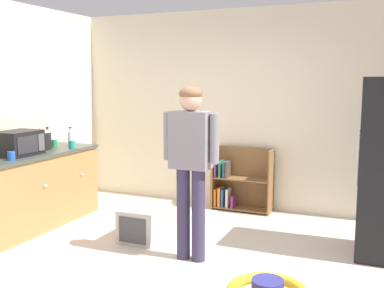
{
  "coord_description": "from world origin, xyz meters",
  "views": [
    {
      "loc": [
        1.65,
        -3.64,
        1.75
      ],
      "look_at": [
        -0.09,
        0.39,
        1.13
      ],
      "focal_mm": 42.58,
      "sensor_mm": 36.0,
      "label": 1
    }
  ],
  "objects_px": {
    "crock_pot": "(40,140)",
    "ketchup_bottle": "(48,138)",
    "standing_person": "(191,156)",
    "teal_cup": "(72,145)",
    "microwave": "(18,143)",
    "clear_bottle": "(71,138)",
    "green_cup": "(54,143)",
    "bookshelf": "(239,183)",
    "kitchen_counter": "(24,192)",
    "blue_cup": "(11,156)",
    "pet_carrier": "(145,223)"
  },
  "relations": [
    {
      "from": "standing_person",
      "to": "teal_cup",
      "type": "xyz_separation_m",
      "value": [
        -1.92,
        0.66,
        -0.08
      ]
    },
    {
      "from": "pet_carrier",
      "to": "standing_person",
      "type": "bearing_deg",
      "value": -25.11
    },
    {
      "from": "teal_cup",
      "to": "green_cup",
      "type": "relative_size",
      "value": 1.0
    },
    {
      "from": "standing_person",
      "to": "green_cup",
      "type": "xyz_separation_m",
      "value": [
        -2.19,
        0.66,
        -0.08
      ]
    },
    {
      "from": "kitchen_counter",
      "to": "green_cup",
      "type": "distance_m",
      "value": 0.79
    },
    {
      "from": "microwave",
      "to": "green_cup",
      "type": "bearing_deg",
      "value": 95.37
    },
    {
      "from": "green_cup",
      "to": "crock_pot",
      "type": "bearing_deg",
      "value": -95.82
    },
    {
      "from": "bookshelf",
      "to": "microwave",
      "type": "height_order",
      "value": "microwave"
    },
    {
      "from": "kitchen_counter",
      "to": "clear_bottle",
      "type": "relative_size",
      "value": 8.5
    },
    {
      "from": "bookshelf",
      "to": "ketchup_bottle",
      "type": "relative_size",
      "value": 3.46
    },
    {
      "from": "bookshelf",
      "to": "crock_pot",
      "type": "height_order",
      "value": "crock_pot"
    },
    {
      "from": "standing_person",
      "to": "clear_bottle",
      "type": "bearing_deg",
      "value": 158.03
    },
    {
      "from": "kitchen_counter",
      "to": "crock_pot",
      "type": "height_order",
      "value": "crock_pot"
    },
    {
      "from": "bookshelf",
      "to": "standing_person",
      "type": "relative_size",
      "value": 0.5
    },
    {
      "from": "bookshelf",
      "to": "crock_pot",
      "type": "bearing_deg",
      "value": -145.83
    },
    {
      "from": "microwave",
      "to": "ketchup_bottle",
      "type": "bearing_deg",
      "value": 106.83
    },
    {
      "from": "pet_carrier",
      "to": "teal_cup",
      "type": "relative_size",
      "value": 5.81
    },
    {
      "from": "microwave",
      "to": "teal_cup",
      "type": "height_order",
      "value": "microwave"
    },
    {
      "from": "bookshelf",
      "to": "pet_carrier",
      "type": "bearing_deg",
      "value": -111.17
    },
    {
      "from": "teal_cup",
      "to": "blue_cup",
      "type": "height_order",
      "value": "same"
    },
    {
      "from": "clear_bottle",
      "to": "teal_cup",
      "type": "relative_size",
      "value": 2.59
    },
    {
      "from": "clear_bottle",
      "to": "teal_cup",
      "type": "xyz_separation_m",
      "value": [
        0.16,
        -0.17,
        -0.05
      ]
    },
    {
      "from": "kitchen_counter",
      "to": "teal_cup",
      "type": "height_order",
      "value": "teal_cup"
    },
    {
      "from": "pet_carrier",
      "to": "blue_cup",
      "type": "height_order",
      "value": "blue_cup"
    },
    {
      "from": "blue_cup",
      "to": "green_cup",
      "type": "bearing_deg",
      "value": 103.77
    },
    {
      "from": "crock_pot",
      "to": "clear_bottle",
      "type": "height_order",
      "value": "crock_pot"
    },
    {
      "from": "pet_carrier",
      "to": "clear_bottle",
      "type": "distance_m",
      "value": 1.68
    },
    {
      "from": "microwave",
      "to": "clear_bottle",
      "type": "distance_m",
      "value": 0.85
    },
    {
      "from": "ketchup_bottle",
      "to": "crock_pot",
      "type": "bearing_deg",
      "value": -65.42
    },
    {
      "from": "crock_pot",
      "to": "clear_bottle",
      "type": "bearing_deg",
      "value": 70.55
    },
    {
      "from": "kitchen_counter",
      "to": "pet_carrier",
      "type": "distance_m",
      "value": 1.5
    },
    {
      "from": "pet_carrier",
      "to": "teal_cup",
      "type": "height_order",
      "value": "teal_cup"
    },
    {
      "from": "pet_carrier",
      "to": "teal_cup",
      "type": "bearing_deg",
      "value": 164.57
    },
    {
      "from": "microwave",
      "to": "clear_bottle",
      "type": "relative_size",
      "value": 1.95
    },
    {
      "from": "green_cup",
      "to": "blue_cup",
      "type": "bearing_deg",
      "value": -76.23
    },
    {
      "from": "microwave",
      "to": "clear_bottle",
      "type": "xyz_separation_m",
      "value": [
        0.06,
        0.85,
        -0.04
      ]
    },
    {
      "from": "bookshelf",
      "to": "green_cup",
      "type": "distance_m",
      "value": 2.48
    },
    {
      "from": "crock_pot",
      "to": "ketchup_bottle",
      "type": "relative_size",
      "value": 1.15
    },
    {
      "from": "clear_bottle",
      "to": "ketchup_bottle",
      "type": "relative_size",
      "value": 1.0
    },
    {
      "from": "crock_pot",
      "to": "kitchen_counter",
      "type": "bearing_deg",
      "value": -78.96
    },
    {
      "from": "clear_bottle",
      "to": "blue_cup",
      "type": "distance_m",
      "value": 1.14
    },
    {
      "from": "crock_pot",
      "to": "ketchup_bottle",
      "type": "bearing_deg",
      "value": 114.58
    },
    {
      "from": "kitchen_counter",
      "to": "blue_cup",
      "type": "distance_m",
      "value": 0.63
    },
    {
      "from": "clear_bottle",
      "to": "green_cup",
      "type": "bearing_deg",
      "value": -124.35
    },
    {
      "from": "pet_carrier",
      "to": "crock_pot",
      "type": "distance_m",
      "value": 1.74
    },
    {
      "from": "standing_person",
      "to": "teal_cup",
      "type": "height_order",
      "value": "standing_person"
    },
    {
      "from": "clear_bottle",
      "to": "green_cup",
      "type": "distance_m",
      "value": 0.22
    },
    {
      "from": "pet_carrier",
      "to": "kitchen_counter",
      "type": "bearing_deg",
      "value": -169.1
    },
    {
      "from": "clear_bottle",
      "to": "blue_cup",
      "type": "bearing_deg",
      "value": -84.26
    },
    {
      "from": "crock_pot",
      "to": "green_cup",
      "type": "bearing_deg",
      "value": 84.18
    }
  ]
}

